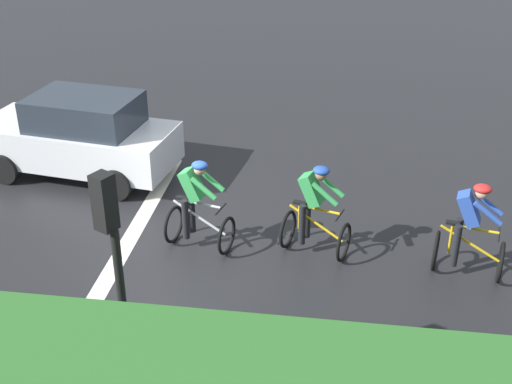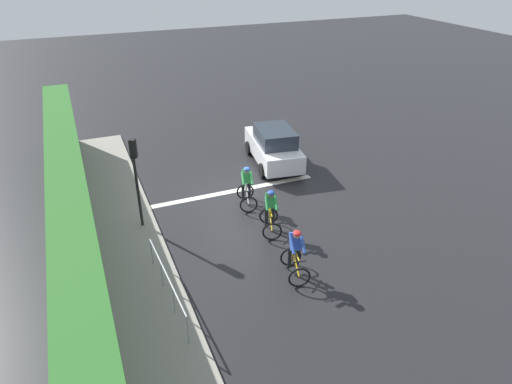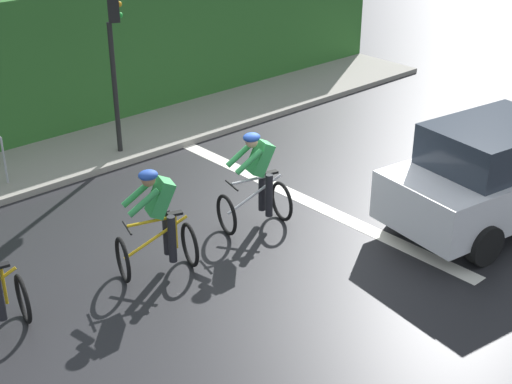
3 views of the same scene
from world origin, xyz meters
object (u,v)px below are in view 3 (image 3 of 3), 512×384
(car_white, at_px, (499,173))
(traffic_light_near_crossing, at_px, (115,47))
(cyclist_second, at_px, (158,224))
(cyclist_mid, at_px, (257,182))

(car_white, xyz_separation_m, traffic_light_near_crossing, (6.48, 3.06, 1.35))
(cyclist_second, height_order, traffic_light_near_crossing, traffic_light_near_crossing)
(car_white, bearing_deg, cyclist_second, 64.43)
(cyclist_second, relative_size, cyclist_mid, 1.00)
(cyclist_second, distance_m, traffic_light_near_crossing, 4.74)
(cyclist_mid, height_order, traffic_light_near_crossing, traffic_light_near_crossing)
(cyclist_mid, xyz_separation_m, car_white, (-2.51, -3.04, 0.08))
(cyclist_second, xyz_separation_m, traffic_light_near_crossing, (4.07, -1.98, 1.43))
(cyclist_second, bearing_deg, car_white, -115.57)
(cyclist_mid, bearing_deg, cyclist_second, 92.63)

